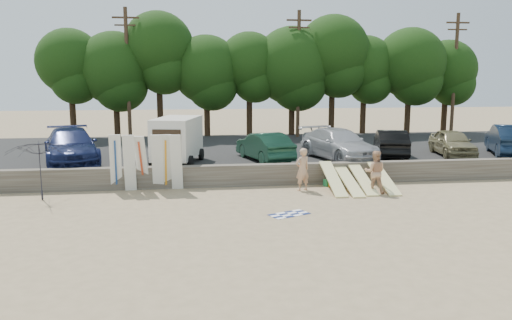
# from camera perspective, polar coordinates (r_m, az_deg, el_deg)

# --- Properties ---
(ground) EXTENTS (120.00, 120.00, 0.00)m
(ground) POSITION_cam_1_polar(r_m,az_deg,el_deg) (21.15, 8.72, -4.38)
(ground) COLOR tan
(ground) RESTS_ON ground
(seawall) EXTENTS (44.00, 0.50, 1.00)m
(seawall) POSITION_cam_1_polar(r_m,az_deg,el_deg) (23.87, 6.73, -1.52)
(seawall) COLOR #6B6356
(seawall) RESTS_ON ground
(parking_lot) EXTENTS (44.00, 14.50, 0.70)m
(parking_lot) POSITION_cam_1_polar(r_m,az_deg,el_deg) (31.11, 3.32, 0.81)
(parking_lot) COLOR #282828
(parking_lot) RESTS_ON ground
(treeline) EXTENTS (32.97, 5.98, 9.01)m
(treeline) POSITION_cam_1_polar(r_m,az_deg,el_deg) (37.63, 1.40, 11.09)
(treeline) COLOR #382616
(treeline) RESTS_ON parking_lot
(utility_poles) EXTENTS (25.80, 0.26, 9.00)m
(utility_poles) POSITION_cam_1_polar(r_m,az_deg,el_deg) (36.55, 4.87, 10.06)
(utility_poles) COLOR #473321
(utility_poles) RESTS_ON parking_lot
(box_trailer) EXTENTS (2.75, 3.97, 2.32)m
(box_trailer) POSITION_cam_1_polar(r_m,az_deg,el_deg) (25.41, -9.00, 2.51)
(box_trailer) COLOR beige
(box_trailer) RESTS_ON parking_lot
(car_0) EXTENTS (3.99, 6.48, 1.75)m
(car_0) POSITION_cam_1_polar(r_m,az_deg,el_deg) (26.75, -20.39, 1.47)
(car_0) COLOR #131C45
(car_0) RESTS_ON parking_lot
(car_1) EXTENTS (2.70, 4.72, 1.47)m
(car_1) POSITION_cam_1_polar(r_m,az_deg,el_deg) (26.11, 0.97, 1.57)
(car_1) COLOR #143727
(car_1) RESTS_ON parking_lot
(car_2) EXTENTS (3.63, 5.93, 1.61)m
(car_2) POSITION_cam_1_polar(r_m,az_deg,el_deg) (26.81, 9.44, 1.79)
(car_2) COLOR #AAAAAF
(car_2) RESTS_ON parking_lot
(car_3) EXTENTS (2.73, 4.70, 1.46)m
(car_3) POSITION_cam_1_polar(r_m,az_deg,el_deg) (28.47, 15.15, 1.89)
(car_3) COLOR black
(car_3) RESTS_ON parking_lot
(car_4) EXTENTS (2.44, 4.46, 1.44)m
(car_4) POSITION_cam_1_polar(r_m,az_deg,el_deg) (29.84, 21.51, 1.86)
(car_4) COLOR olive
(car_4) RESTS_ON parking_lot
(car_5) EXTENTS (3.81, 5.58, 1.74)m
(car_5) POSITION_cam_1_polar(r_m,az_deg,el_deg) (31.09, 27.03, 2.05)
(car_5) COLOR black
(car_5) RESTS_ON parking_lot
(surfboard_upright_0) EXTENTS (0.57, 0.62, 2.56)m
(surfboard_upright_0) POSITION_cam_1_polar(r_m,az_deg,el_deg) (22.86, -15.74, -0.31)
(surfboard_upright_0) COLOR silver
(surfboard_upright_0) RESTS_ON ground
(surfboard_upright_1) EXTENTS (0.51, 0.60, 2.56)m
(surfboard_upright_1) POSITION_cam_1_polar(r_m,az_deg,el_deg) (22.61, -14.26, -0.36)
(surfboard_upright_1) COLOR silver
(surfboard_upright_1) RESTS_ON ground
(surfboard_upright_2) EXTENTS (0.64, 0.92, 2.50)m
(surfboard_upright_2) POSITION_cam_1_polar(r_m,az_deg,el_deg) (22.76, -12.94, -0.32)
(surfboard_upright_2) COLOR silver
(surfboard_upright_2) RESTS_ON ground
(surfboard_upright_3) EXTENTS (0.51, 0.66, 2.55)m
(surfboard_upright_3) POSITION_cam_1_polar(r_m,az_deg,el_deg) (22.59, -11.19, -0.27)
(surfboard_upright_3) COLOR silver
(surfboard_upright_3) RESTS_ON ground
(surfboard_upright_4) EXTENTS (0.56, 0.69, 2.55)m
(surfboard_upright_4) POSITION_cam_1_polar(r_m,az_deg,el_deg) (22.60, -10.28, -0.24)
(surfboard_upright_4) COLOR silver
(surfboard_upright_4) RESTS_ON ground
(surfboard_upright_5) EXTENTS (0.56, 0.70, 2.54)m
(surfboard_upright_5) POSITION_cam_1_polar(r_m,az_deg,el_deg) (22.46, -9.09, -0.27)
(surfboard_upright_5) COLOR silver
(surfboard_upright_5) RESTS_ON ground
(surfboard_low_0) EXTENTS (0.56, 2.84, 1.11)m
(surfboard_low_0) POSITION_cam_1_polar(r_m,az_deg,el_deg) (22.49, 8.80, -2.11)
(surfboard_low_0) COLOR #F1E798
(surfboard_low_0) RESTS_ON ground
(surfboard_low_1) EXTENTS (0.56, 2.91, 0.85)m
(surfboard_low_1) POSITION_cam_1_polar(r_m,az_deg,el_deg) (22.64, 10.60, -2.41)
(surfboard_low_1) COLOR #F1E798
(surfboard_low_1) RESTS_ON ground
(surfboard_low_2) EXTENTS (0.56, 2.88, 0.99)m
(surfboard_low_2) POSITION_cam_1_polar(r_m,az_deg,el_deg) (23.02, 12.06, -2.09)
(surfboard_low_2) COLOR #F1E798
(surfboard_low_2) RESTS_ON ground
(surfboard_low_3) EXTENTS (0.56, 2.87, 1.02)m
(surfboard_low_3) POSITION_cam_1_polar(r_m,az_deg,el_deg) (23.25, 14.38, -2.03)
(surfboard_low_3) COLOR #F1E798
(surfboard_low_3) RESTS_ON ground
(beachgoer_a) EXTENTS (0.82, 0.69, 1.92)m
(beachgoer_a) POSITION_cam_1_polar(r_m,az_deg,el_deg) (22.30, 5.33, -1.08)
(beachgoer_a) COLOR tan
(beachgoer_a) RESTS_ON ground
(beachgoer_b) EXTENTS (1.10, 0.99, 1.87)m
(beachgoer_b) POSITION_cam_1_polar(r_m,az_deg,el_deg) (22.33, 13.43, -1.34)
(beachgoer_b) COLOR tan
(beachgoer_b) RESTS_ON ground
(cooler) EXTENTS (0.45, 0.39, 0.32)m
(cooler) POSITION_cam_1_polar(r_m,az_deg,el_deg) (23.50, 8.27, -2.58)
(cooler) COLOR #258A49
(cooler) RESTS_ON ground
(gear_bag) EXTENTS (0.34, 0.30, 0.22)m
(gear_bag) POSITION_cam_1_polar(r_m,az_deg,el_deg) (23.34, 8.65, -2.79)
(gear_bag) COLOR orange
(gear_bag) RESTS_ON ground
(beach_towel) EXTENTS (1.99, 1.99, 0.00)m
(beach_towel) POSITION_cam_1_polar(r_m,az_deg,el_deg) (18.59, 3.81, -6.20)
(beach_towel) COLOR white
(beach_towel) RESTS_ON ground
(beach_umbrella) EXTENTS (3.77, 3.75, 2.48)m
(beach_umbrella) POSITION_cam_1_polar(r_m,az_deg,el_deg) (22.22, -23.29, -1.11)
(beach_umbrella) COLOR black
(beach_umbrella) RESTS_ON ground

